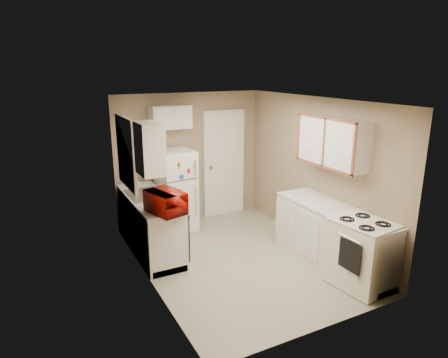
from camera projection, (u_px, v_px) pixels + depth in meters
name	position (u px, v px, depth m)	size (l,w,h in m)	color
floor	(239.00, 259.00, 6.12)	(3.80, 3.80, 0.00)	#B6B195
ceiling	(241.00, 100.00, 5.46)	(3.80, 3.80, 0.00)	white
wall_left	(146.00, 198.00, 5.18)	(3.80, 3.80, 0.00)	#9B8365
wall_right	(316.00, 173.00, 6.41)	(3.80, 3.80, 0.00)	#9B8365
wall_back	(190.00, 158.00, 7.42)	(2.80, 2.80, 0.00)	#9B8365
wall_front	(329.00, 230.00, 4.17)	(2.80, 2.80, 0.00)	#9B8365
left_counter	(150.00, 224.00, 6.28)	(0.60, 1.80, 0.90)	silver
dishwasher	(181.00, 232.00, 5.89)	(0.03, 0.58, 0.72)	black
sink	(146.00, 197.00, 6.30)	(0.54, 0.74, 0.16)	gray
microwave	(166.00, 203.00, 5.46)	(0.31, 0.56, 0.37)	#7D0801
soap_bottle	(135.00, 182.00, 6.61)	(0.08, 0.08, 0.18)	silver
window_blinds	(127.00, 153.00, 5.98)	(0.10, 0.98, 1.08)	silver
upper_cabinet_left	(150.00, 149.00, 5.27)	(0.30, 0.45, 0.70)	silver
refrigerator	(176.00, 191.00, 7.01)	(0.60, 0.58, 1.46)	white
cabinet_over_fridge	(170.00, 117.00, 6.90)	(0.70, 0.30, 0.40)	silver
interior_door	(224.00, 164.00, 7.74)	(0.86, 0.06, 2.08)	white
right_counter	(332.00, 238.00, 5.80)	(0.60, 2.00, 0.90)	silver
stove	(361.00, 254.00, 5.26)	(0.61, 0.76, 0.92)	white
upper_cabinet_right	(333.00, 142.00, 5.75)	(0.30, 1.20, 0.70)	silver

